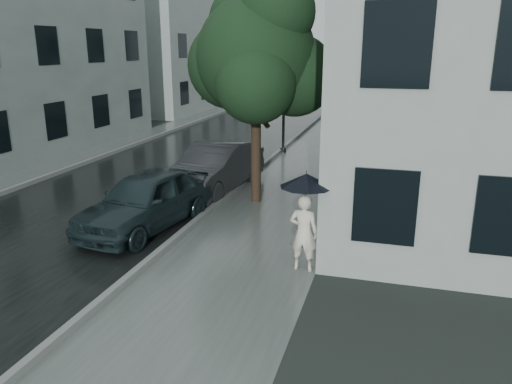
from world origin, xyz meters
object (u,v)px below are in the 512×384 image
(pedestrian, at_px, (304,233))
(street_tree, at_px, (257,55))
(car_near, at_px, (146,200))
(car_far, at_px, (215,168))
(lamp_post, at_px, (280,90))

(pedestrian, xyz_separation_m, street_tree, (-2.30, 4.56, 3.50))
(pedestrian, bearing_deg, car_near, -13.79)
(car_near, distance_m, car_far, 3.77)
(car_near, bearing_deg, pedestrian, -8.32)
(pedestrian, relative_size, lamp_post, 0.35)
(street_tree, bearing_deg, car_far, 159.58)
(lamp_post, distance_m, car_far, 6.96)
(pedestrian, distance_m, car_near, 4.62)
(street_tree, xyz_separation_m, car_near, (-2.10, -3.14, -3.59))
(car_near, height_order, car_far, car_far)
(car_far, bearing_deg, lamp_post, 91.12)
(street_tree, distance_m, car_far, 3.95)
(lamp_post, bearing_deg, street_tree, -86.45)
(car_far, bearing_deg, street_tree, -14.21)
(street_tree, xyz_separation_m, car_far, (-1.60, 0.60, -3.57))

